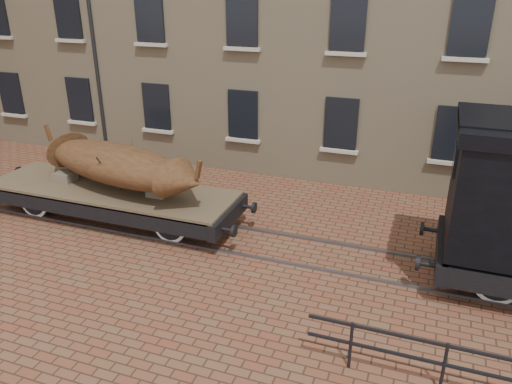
% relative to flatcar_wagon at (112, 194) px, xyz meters
% --- Properties ---
extents(ground, '(90.00, 90.00, 0.00)m').
position_rel_flatcar_wagon_xyz_m(ground, '(4.73, -0.00, -0.80)').
color(ground, brown).
extents(rail_track, '(30.00, 1.52, 0.06)m').
position_rel_flatcar_wagon_xyz_m(rail_track, '(4.73, -0.00, -0.77)').
color(rail_track, '#59595E').
rests_on(rail_track, ground).
extents(flatcar_wagon, '(8.46, 2.30, 1.28)m').
position_rel_flatcar_wagon_xyz_m(flatcar_wagon, '(0.00, 0.00, 0.00)').
color(flatcar_wagon, brown).
rests_on(flatcar_wagon, ground).
extents(iron_boat, '(6.13, 2.84, 1.49)m').
position_rel_flatcar_wagon_xyz_m(iron_boat, '(0.32, 0.00, 0.98)').
color(iron_boat, brown).
rests_on(iron_boat, flatcar_wagon).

